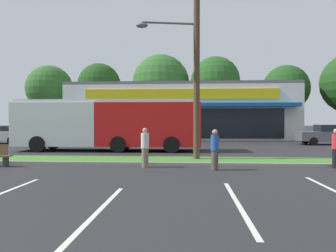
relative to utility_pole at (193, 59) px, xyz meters
The scene contains 17 objects.
grass_median 5.46m from the utility_pole, behind, with size 56.00×2.20×0.12m, color #427A2D.
curb_lip 5.63m from the utility_pole, 151.07° to the right, with size 56.00×0.24×0.12m, color gray.
parking_stripe_1 10.21m from the utility_pole, 103.88° to the right, with size 0.12×4.80×0.01m, color silver.
parking_stripe_2 9.22m from the utility_pole, 83.18° to the right, with size 0.12×4.80×0.01m, color silver.
storefront_building 22.74m from the utility_pole, 92.56° to the left, with size 23.56×14.98×5.81m.
tree_far_left 38.46m from the utility_pole, 123.61° to the left, with size 6.93×6.93×10.26m.
tree_left 33.84m from the utility_pole, 113.26° to the left, with size 6.25×6.25×10.31m.
tree_mid_left 32.46m from the utility_pole, 97.70° to the left, with size 8.38×8.38×11.69m.
tree_mid 30.45m from the utility_pole, 83.37° to the left, with size 6.88×6.88×10.92m.
tree_mid_right 33.52m from the utility_pole, 66.38° to the left, with size 6.46×6.46×9.70m.
utility_pole is the anchor object (origin of this frame).
city_bus 7.92m from the utility_pole, 137.49° to the left, with size 11.80×2.81×3.25m.
car_0 19.58m from the utility_pole, 146.25° to the left, with size 4.13×1.93×1.49m.
car_4 16.15m from the utility_pole, 45.52° to the left, with size 4.59×1.97×1.61m.
pedestrian_near_bench 4.95m from the utility_pole, 73.36° to the right, with size 0.32×0.32×1.60m.
pedestrian_by_pole 5.02m from the utility_pole, 133.34° to the right, with size 0.33×0.33×1.64m.
pedestrian_far 7.32m from the utility_pole, 17.88° to the right, with size 0.33×0.33×1.62m.
Camera 1 is at (2.33, -1.16, 1.95)m, focal length 34.31 mm.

